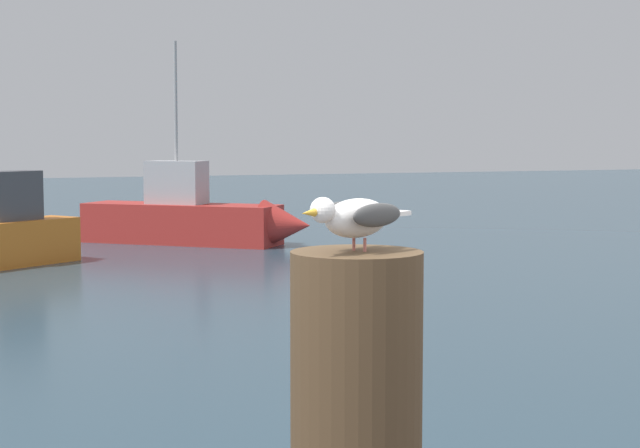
% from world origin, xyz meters
% --- Properties ---
extents(mooring_post, '(0.34, 0.34, 0.91)m').
position_xyz_m(mooring_post, '(-0.45, -0.58, 1.71)').
color(mooring_post, '#4C3823').
rests_on(mooring_post, harbor_quay).
extents(seagull, '(0.37, 0.22, 0.14)m').
position_xyz_m(seagull, '(-0.46, -0.59, 2.25)').
color(seagull, '#C66A60').
rests_on(seagull, mooring_post).
extents(boat_red, '(4.91, 4.52, 4.71)m').
position_xyz_m(boat_red, '(4.59, 19.56, 0.60)').
color(boat_red, '#B72D28').
rests_on(boat_red, ground_plane).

